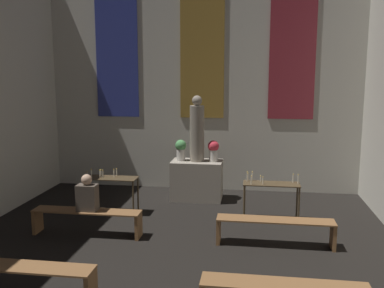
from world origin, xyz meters
TOP-DOWN VIEW (x-y plane):
  - wall_back at (0.00, 11.77)m, footprint 7.94×0.16m
  - altar at (0.00, 10.76)m, footprint 1.17×0.70m
  - statue at (0.00, 10.76)m, footprint 0.33×0.33m
  - flower_vase_left at (-0.38, 10.76)m, footprint 0.26×0.26m
  - flower_vase_right at (0.38, 10.76)m, footprint 0.26×0.26m
  - candle_rack_left at (-1.67, 9.53)m, footprint 1.12×0.43m
  - candle_rack_right at (1.66, 9.53)m, footprint 1.12×0.43m
  - pew_third_left at (-1.68, 5.96)m, footprint 1.99×0.36m
  - pew_back_left at (-1.68, 8.23)m, footprint 1.99×0.36m
  - pew_back_right at (1.68, 8.23)m, footprint 1.99×0.36m
  - person_seated at (-1.66, 8.23)m, footprint 0.36×0.24m

SIDE VIEW (x-z plane):
  - pew_third_left at x=-1.68m, z-range 0.11..0.57m
  - pew_back_left at x=-1.68m, z-range 0.11..0.57m
  - pew_back_right at x=1.68m, z-range 0.11..0.57m
  - altar at x=0.00m, z-range 0.00..0.91m
  - candle_rack_left at x=-1.67m, z-range 0.17..1.13m
  - candle_rack_right at x=1.66m, z-range 0.17..1.13m
  - person_seated at x=-1.66m, z-range 0.42..1.09m
  - flower_vase_left at x=-0.38m, z-range 0.94..1.43m
  - flower_vase_right at x=0.38m, z-range 0.94..1.43m
  - statue at x=0.00m, z-range 0.86..2.37m
  - wall_back at x=0.00m, z-range 0.03..5.75m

